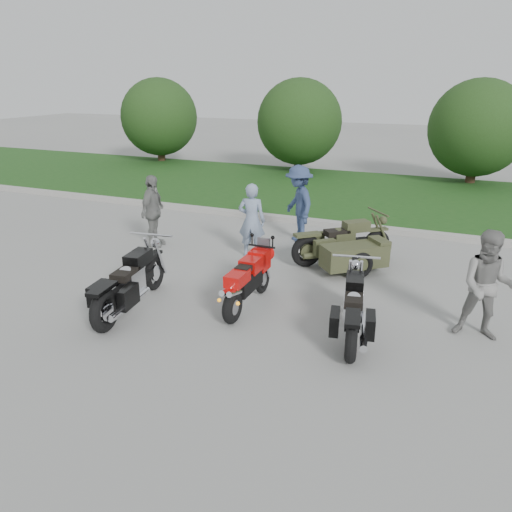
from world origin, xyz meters
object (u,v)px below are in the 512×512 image
at_px(person_grey, 488,286).
at_px(person_back, 153,211).
at_px(cruiser_right, 353,311).
at_px(person_stripe, 252,221).
at_px(cruiser_sidecar, 347,250).
at_px(cruiser_left, 129,285).
at_px(person_denim, 299,204).
at_px(sportbike_red, 247,280).

bearing_deg(person_grey, person_back, 163.97).
distance_m(cruiser_right, person_stripe, 4.26).
relative_size(cruiser_sidecar, person_stripe, 1.23).
distance_m(person_stripe, person_back, 2.56).
bearing_deg(cruiser_sidecar, cruiser_left, -82.29).
distance_m(cruiser_left, person_denim, 5.33).
bearing_deg(person_denim, cruiser_left, -55.09).
bearing_deg(sportbike_red, cruiser_left, -153.91).
bearing_deg(person_denim, cruiser_right, -10.48).
bearing_deg(cruiser_sidecar, person_stripe, -130.36).
height_order(sportbike_red, person_denim, person_denim).
bearing_deg(person_denim, person_stripe, -60.56).
height_order(cruiser_right, person_denim, person_denim).
relative_size(cruiser_left, person_grey, 1.40).
height_order(cruiser_sidecar, person_denim, person_denim).
bearing_deg(person_grey, person_stripe, 154.99).
bearing_deg(cruiser_left, cruiser_right, 1.29).
distance_m(cruiser_right, cruiser_sidecar, 3.08).
bearing_deg(cruiser_sidecar, person_grey, 10.47).
height_order(sportbike_red, cruiser_left, cruiser_left).
bearing_deg(cruiser_left, person_stripe, 68.90).
height_order(cruiser_right, person_stripe, person_stripe).
xyz_separation_m(cruiser_right, cruiser_sidecar, (-0.78, 2.98, -0.02)).
distance_m(cruiser_sidecar, person_back, 4.84).
bearing_deg(person_grey, cruiser_sidecar, 139.67).
distance_m(cruiser_left, person_back, 3.74).
bearing_deg(cruiser_left, person_back, 109.62).
xyz_separation_m(cruiser_sidecar, person_grey, (2.70, -2.16, 0.46)).
height_order(cruiser_right, cruiser_sidecar, cruiser_sidecar).
bearing_deg(person_stripe, person_grey, 147.47).
relative_size(cruiser_left, person_stripe, 1.45).
distance_m(sportbike_red, person_denim, 4.19).
relative_size(sportbike_red, cruiser_left, 0.78).
height_order(sportbike_red, person_grey, person_grey).
relative_size(person_stripe, person_grey, 0.97).
relative_size(cruiser_sidecar, person_denim, 1.10).
xyz_separation_m(cruiser_left, person_back, (-1.68, 3.32, 0.39)).
relative_size(cruiser_right, person_stripe, 1.34).
distance_m(person_stripe, person_denim, 1.67).
distance_m(cruiser_left, person_grey, 6.02).
xyz_separation_m(sportbike_red, person_stripe, (-1.03, 2.60, 0.32)).
height_order(cruiser_left, cruiser_right, cruiser_left).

